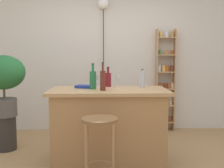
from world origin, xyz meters
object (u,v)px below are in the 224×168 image
at_px(pendant_globe_light, 103,6).
at_px(potted_plant, 4,78).
at_px(bottle_sauce_amber, 93,79).
at_px(bottle_vinegar, 103,80).
at_px(wine_glass_center, 118,79).
at_px(bar_stool, 100,136).
at_px(spice_shelf, 165,80).
at_px(bottle_soda_blue, 142,81).
at_px(plant_stool, 6,133).
at_px(cookbook, 84,86).
at_px(wine_glass_left, 97,78).
at_px(bottle_wine_red, 108,79).

bearing_deg(pendant_globe_light, potted_plant, -144.98).
bearing_deg(bottle_sauce_amber, potted_plant, 157.51).
distance_m(bottle_vinegar, bottle_sauce_amber, 0.19).
relative_size(potted_plant, wine_glass_center, 5.28).
distance_m(bar_stool, bottle_vinegar, 0.73).
bearing_deg(wine_glass_center, bar_stool, -106.38).
relative_size(spice_shelf, pendant_globe_light, 0.77).
relative_size(bottle_vinegar, bottle_soda_blue, 1.40).
distance_m(spice_shelf, bottle_vinegar, 1.97).
distance_m(bottle_soda_blue, wine_glass_center, 0.33).
distance_m(plant_stool, cookbook, 1.42).
distance_m(plant_stool, potted_plant, 0.79).
distance_m(bar_stool, wine_glass_left, 0.96).
xyz_separation_m(wine_glass_left, wine_glass_center, (0.26, -0.07, 0.00)).
xyz_separation_m(bottle_sauce_amber, wine_glass_center, (0.31, 0.09, -0.00)).
height_order(bottle_vinegar, bottle_wine_red, bottle_vinegar).
xyz_separation_m(plant_stool, potted_plant, (0.00, -0.00, 0.79)).
xyz_separation_m(plant_stool, bottle_vinegar, (1.39, -0.67, 0.82)).
distance_m(bar_stool, cookbook, 0.91).
height_order(potted_plant, pendant_globe_light, pendant_globe_light).
height_order(bottle_sauce_amber, wine_glass_center, bottle_sauce_amber).
relative_size(bottle_vinegar, pendant_globe_light, 0.14).
bearing_deg(plant_stool, bar_stool, -41.09).
height_order(spice_shelf, bottle_sauce_amber, spice_shelf).
xyz_separation_m(plant_stool, bottle_sauce_amber, (1.27, -0.53, 0.81)).
distance_m(bottle_wine_red, bottle_soda_blue, 0.45).
relative_size(plant_stool, bottle_sauce_amber, 1.56).
xyz_separation_m(wine_glass_center, cookbook, (-0.42, 0.04, -0.10)).
relative_size(cookbook, pendant_globe_light, 0.09).
distance_m(bottle_sauce_amber, pendant_globe_light, 1.90).
height_order(bottle_soda_blue, cookbook, bottle_soda_blue).
bearing_deg(pendant_globe_light, wine_glass_center, -82.87).
relative_size(bar_stool, potted_plant, 0.84).
xyz_separation_m(potted_plant, bottle_wine_red, (1.46, -0.27, 0.00)).
distance_m(potted_plant, bottle_soda_blue, 1.94).
height_order(bottle_wine_red, pendant_globe_light, pendant_globe_light).
height_order(bottle_vinegar, wine_glass_center, bottle_vinegar).
distance_m(potted_plant, bottle_wine_red, 1.49).
distance_m(potted_plant, cookbook, 1.23).
xyz_separation_m(spice_shelf, wine_glass_center, (-0.92, -1.38, 0.14)).
bearing_deg(pendant_globe_light, bottle_vinegar, -90.29).
xyz_separation_m(wine_glass_center, pendant_globe_light, (-0.18, 1.42, 1.14)).
height_order(plant_stool, wine_glass_center, wine_glass_center).
xyz_separation_m(spice_shelf, bottle_wine_red, (-1.04, -1.21, 0.12)).
bearing_deg(bottle_wine_red, bottle_vinegar, -99.79).
bearing_deg(bar_stool, bottle_soda_blue, 56.19).
xyz_separation_m(bottle_vinegar, bottle_wine_red, (0.07, 0.41, -0.03)).
bearing_deg(bottle_soda_blue, potted_plant, 168.68).
distance_m(bottle_soda_blue, wine_glass_left, 0.58).
bearing_deg(bottle_sauce_amber, spice_shelf, 50.09).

